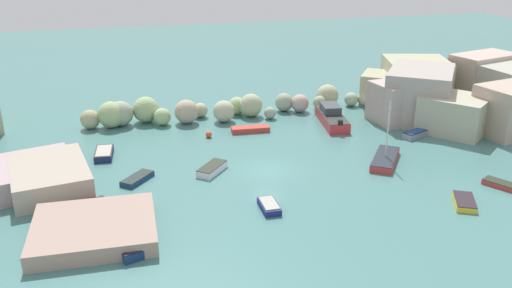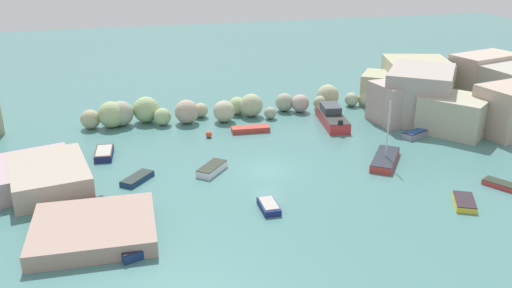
{
  "view_description": "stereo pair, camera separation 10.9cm",
  "coord_description": "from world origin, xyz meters",
  "px_view_note": "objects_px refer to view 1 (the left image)",
  "views": [
    {
      "loc": [
        -11.67,
        -39.66,
        18.29
      ],
      "look_at": [
        0.0,
        3.61,
        1.0
      ],
      "focal_mm": 38.12,
      "sensor_mm": 36.0,
      "label": 1
    },
    {
      "loc": [
        -11.57,
        -39.69,
        18.29
      ],
      "look_at": [
        0.0,
        3.61,
        1.0
      ],
      "focal_mm": 38.12,
      "sensor_mm": 36.0,
      "label": 2
    }
  ],
  "objects_px": {
    "moored_boat_1": "(332,117)",
    "moored_boat_10": "(501,184)",
    "moored_boat_3": "(385,159)",
    "moored_boat_11": "(91,207)",
    "moored_boat_4": "(104,153)",
    "moored_boat_0": "(465,202)",
    "moored_boat_7": "(124,245)",
    "moored_boat_2": "(269,206)",
    "channel_buoy": "(209,134)",
    "moored_boat_6": "(416,134)",
    "moored_boat_5": "(137,179)",
    "moored_boat_9": "(212,169)",
    "moored_boat_8": "(250,129)",
    "stone_dock": "(94,229)"
  },
  "relations": [
    {
      "from": "moored_boat_7",
      "to": "moored_boat_2",
      "type": "bearing_deg",
      "value": -94.42
    },
    {
      "from": "moored_boat_0",
      "to": "moored_boat_1",
      "type": "relative_size",
      "value": 0.44
    },
    {
      "from": "moored_boat_0",
      "to": "moored_boat_4",
      "type": "xyz_separation_m",
      "value": [
        -25.16,
        16.31,
        0.08
      ]
    },
    {
      "from": "moored_boat_1",
      "to": "moored_boat_9",
      "type": "relative_size",
      "value": 2.17
    },
    {
      "from": "channel_buoy",
      "to": "moored_boat_2",
      "type": "xyz_separation_m",
      "value": [
        1.48,
        -15.67,
        -0.05
      ]
    },
    {
      "from": "moored_boat_3",
      "to": "moored_boat_7",
      "type": "distance_m",
      "value": 23.75
    },
    {
      "from": "moored_boat_4",
      "to": "moored_boat_0",
      "type": "bearing_deg",
      "value": 61.86
    },
    {
      "from": "moored_boat_2",
      "to": "moored_boat_10",
      "type": "distance_m",
      "value": 18.46
    },
    {
      "from": "moored_boat_4",
      "to": "moored_boat_5",
      "type": "xyz_separation_m",
      "value": [
        2.51,
        -6.0,
        -0.1
      ]
    },
    {
      "from": "moored_boat_6",
      "to": "moored_boat_10",
      "type": "distance_m",
      "value": 11.69
    },
    {
      "from": "moored_boat_6",
      "to": "moored_boat_2",
      "type": "bearing_deg",
      "value": -172.43
    },
    {
      "from": "moored_boat_1",
      "to": "moored_boat_8",
      "type": "height_order",
      "value": "moored_boat_1"
    },
    {
      "from": "moored_boat_3",
      "to": "moored_boat_11",
      "type": "distance_m",
      "value": 24.41
    },
    {
      "from": "moored_boat_5",
      "to": "moored_boat_3",
      "type": "bearing_deg",
      "value": -54.04
    },
    {
      "from": "channel_buoy",
      "to": "moored_boat_4",
      "type": "distance_m",
      "value": 10.08
    },
    {
      "from": "moored_boat_3",
      "to": "moored_boat_6",
      "type": "distance_m",
      "value": 7.71
    },
    {
      "from": "channel_buoy",
      "to": "moored_boat_3",
      "type": "height_order",
      "value": "moored_boat_3"
    },
    {
      "from": "moored_boat_11",
      "to": "moored_boat_2",
      "type": "bearing_deg",
      "value": -43.47
    },
    {
      "from": "stone_dock",
      "to": "moored_boat_9",
      "type": "xyz_separation_m",
      "value": [
        9.25,
        8.11,
        -0.24
      ]
    },
    {
      "from": "moored_boat_4",
      "to": "moored_boat_8",
      "type": "bearing_deg",
      "value": 106.43
    },
    {
      "from": "moored_boat_5",
      "to": "moored_boat_8",
      "type": "distance_m",
      "value": 14.6
    },
    {
      "from": "moored_boat_2",
      "to": "moored_boat_4",
      "type": "relative_size",
      "value": 0.74
    },
    {
      "from": "moored_boat_8",
      "to": "moored_boat_1",
      "type": "bearing_deg",
      "value": 5.6
    },
    {
      "from": "moored_boat_9",
      "to": "moored_boat_10",
      "type": "distance_m",
      "value": 22.81
    },
    {
      "from": "moored_boat_3",
      "to": "moored_boat_4",
      "type": "xyz_separation_m",
      "value": [
        -23.31,
        7.71,
        -0.03
      ]
    },
    {
      "from": "channel_buoy",
      "to": "moored_boat_0",
      "type": "xyz_separation_m",
      "value": [
        15.36,
        -18.67,
        -0.08
      ]
    },
    {
      "from": "moored_boat_10",
      "to": "moored_boat_11",
      "type": "bearing_deg",
      "value": -127.62
    },
    {
      "from": "moored_boat_7",
      "to": "moored_boat_5",
      "type": "bearing_deg",
      "value": -27.61
    },
    {
      "from": "moored_boat_7",
      "to": "moored_boat_9",
      "type": "height_order",
      "value": "moored_boat_7"
    },
    {
      "from": "moored_boat_1",
      "to": "moored_boat_10",
      "type": "distance_m",
      "value": 18.86
    },
    {
      "from": "stone_dock",
      "to": "moored_boat_3",
      "type": "distance_m",
      "value": 24.79
    },
    {
      "from": "moored_boat_7",
      "to": "moored_boat_11",
      "type": "xyz_separation_m",
      "value": [
        -2.04,
        5.84,
        -0.04
      ]
    },
    {
      "from": "stone_dock",
      "to": "moored_boat_5",
      "type": "height_order",
      "value": "stone_dock"
    },
    {
      "from": "channel_buoy",
      "to": "moored_boat_10",
      "type": "relative_size",
      "value": 0.22
    },
    {
      "from": "moored_boat_4",
      "to": "moored_boat_7",
      "type": "height_order",
      "value": "moored_boat_7"
    },
    {
      "from": "moored_boat_2",
      "to": "moored_boat_6",
      "type": "distance_m",
      "value": 20.8
    },
    {
      "from": "moored_boat_3",
      "to": "moored_boat_5",
      "type": "relative_size",
      "value": 1.8
    },
    {
      "from": "moored_boat_7",
      "to": "moored_boat_0",
      "type": "bearing_deg",
      "value": -110.04
    },
    {
      "from": "moored_boat_6",
      "to": "moored_boat_8",
      "type": "relative_size",
      "value": 0.79
    },
    {
      "from": "channel_buoy",
      "to": "moored_boat_7",
      "type": "bearing_deg",
      "value": -115.4
    },
    {
      "from": "moored_boat_8",
      "to": "moored_boat_3",
      "type": "bearing_deg",
      "value": -45.33
    },
    {
      "from": "moored_boat_9",
      "to": "channel_buoy",
      "type": "bearing_deg",
      "value": -148.68
    },
    {
      "from": "moored_boat_5",
      "to": "moored_boat_9",
      "type": "distance_m",
      "value": 6.06
    },
    {
      "from": "moored_boat_7",
      "to": "moored_boat_9",
      "type": "xyz_separation_m",
      "value": [
        7.5,
        10.21,
        -0.02
      ]
    },
    {
      "from": "moored_boat_8",
      "to": "moored_boat_11",
      "type": "distance_m",
      "value": 19.97
    },
    {
      "from": "moored_boat_3",
      "to": "moored_boat_10",
      "type": "distance_m",
      "value": 9.25
    },
    {
      "from": "moored_boat_1",
      "to": "moored_boat_2",
      "type": "height_order",
      "value": "moored_boat_1"
    },
    {
      "from": "channel_buoy",
      "to": "moored_boat_6",
      "type": "relative_size",
      "value": 0.2
    },
    {
      "from": "moored_boat_4",
      "to": "moored_boat_7",
      "type": "bearing_deg",
      "value": 8.61
    },
    {
      "from": "moored_boat_6",
      "to": "moored_boat_5",
      "type": "bearing_deg",
      "value": 163.95
    }
  ]
}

